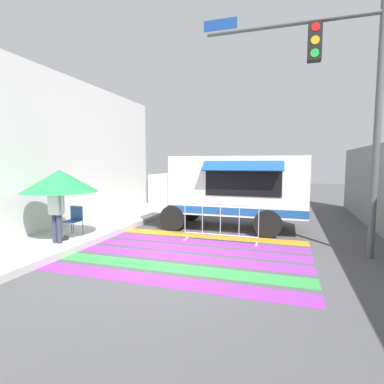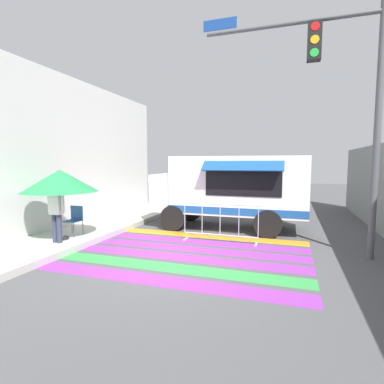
{
  "view_description": "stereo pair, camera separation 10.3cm",
  "coord_description": "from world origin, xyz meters",
  "px_view_note": "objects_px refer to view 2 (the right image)",
  "views": [
    {
      "loc": [
        2.55,
        -6.47,
        2.33
      ],
      "look_at": [
        -0.36,
        2.59,
        1.4
      ],
      "focal_mm": 28.0,
      "sensor_mm": 36.0,
      "label": 1
    },
    {
      "loc": [
        2.65,
        -6.44,
        2.33
      ],
      "look_at": [
        -0.36,
        2.59,
        1.4
      ],
      "focal_mm": 28.0,
      "sensor_mm": 36.0,
      "label": 2
    }
  ],
  "objects_px": {
    "folding_chair": "(75,218)",
    "barricade_front": "(220,223)",
    "vendor_person": "(56,208)",
    "food_truck": "(228,187)",
    "traffic_signal_pole": "(341,84)",
    "patio_umbrella": "(60,181)"
  },
  "relations": [
    {
      "from": "folding_chair",
      "to": "traffic_signal_pole",
      "type": "bearing_deg",
      "value": 5.65
    },
    {
      "from": "food_truck",
      "to": "traffic_signal_pole",
      "type": "distance_m",
      "value": 4.77
    },
    {
      "from": "food_truck",
      "to": "barricade_front",
      "type": "xyz_separation_m",
      "value": [
        0.17,
        -1.92,
        -0.91
      ]
    },
    {
      "from": "food_truck",
      "to": "patio_umbrella",
      "type": "distance_m",
      "value": 5.45
    },
    {
      "from": "traffic_signal_pole",
      "to": "barricade_front",
      "type": "height_order",
      "value": "traffic_signal_pole"
    },
    {
      "from": "folding_chair",
      "to": "barricade_front",
      "type": "height_order",
      "value": "barricade_front"
    },
    {
      "from": "vendor_person",
      "to": "barricade_front",
      "type": "bearing_deg",
      "value": 40.57
    },
    {
      "from": "food_truck",
      "to": "barricade_front",
      "type": "height_order",
      "value": "food_truck"
    },
    {
      "from": "food_truck",
      "to": "barricade_front",
      "type": "distance_m",
      "value": 2.14
    },
    {
      "from": "patio_umbrella",
      "to": "barricade_front",
      "type": "height_order",
      "value": "patio_umbrella"
    },
    {
      "from": "folding_chair",
      "to": "barricade_front",
      "type": "distance_m",
      "value": 4.34
    },
    {
      "from": "traffic_signal_pole",
      "to": "vendor_person",
      "type": "relative_size",
      "value": 3.8
    },
    {
      "from": "patio_umbrella",
      "to": "vendor_person",
      "type": "distance_m",
      "value": 0.8
    },
    {
      "from": "folding_chair",
      "to": "vendor_person",
      "type": "height_order",
      "value": "vendor_person"
    },
    {
      "from": "vendor_person",
      "to": "folding_chair",
      "type": "bearing_deg",
      "value": 111.51
    },
    {
      "from": "barricade_front",
      "to": "folding_chair",
      "type": "bearing_deg",
      "value": -163.13
    },
    {
      "from": "traffic_signal_pole",
      "to": "barricade_front",
      "type": "distance_m",
      "value": 4.75
    },
    {
      "from": "patio_umbrella",
      "to": "folding_chair",
      "type": "distance_m",
      "value": 1.24
    },
    {
      "from": "barricade_front",
      "to": "food_truck",
      "type": "bearing_deg",
      "value": 95.01
    },
    {
      "from": "folding_chair",
      "to": "food_truck",
      "type": "bearing_deg",
      "value": 37.1
    },
    {
      "from": "patio_umbrella",
      "to": "folding_chair",
      "type": "height_order",
      "value": "patio_umbrella"
    },
    {
      "from": "patio_umbrella",
      "to": "folding_chair",
      "type": "bearing_deg",
      "value": 88.76
    }
  ]
}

